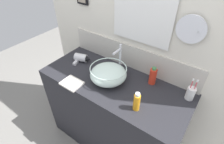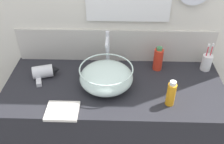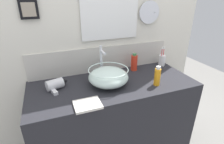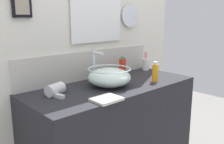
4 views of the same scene
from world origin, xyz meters
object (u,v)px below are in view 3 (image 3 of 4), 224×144
object	(u,v)px
faucet	(102,59)
hair_drier	(57,84)
glass_bowl_sink	(108,77)
toothbrush_cup	(162,60)
lotion_bottle	(157,76)
spray_bottle	(134,62)
hand_towel	(88,105)

from	to	relation	value
faucet	hair_drier	world-z (taller)	faucet
glass_bowl_sink	toothbrush_cup	size ratio (longest dim) A/B	1.63
glass_bowl_sink	hair_drier	bearing A→B (deg)	168.21
glass_bowl_sink	lotion_bottle	bearing A→B (deg)	-21.59
faucet	spray_bottle	bearing A→B (deg)	3.63
hair_drier	spray_bottle	size ratio (longest dim) A/B	1.10
faucet	toothbrush_cup	distance (m)	0.64
glass_bowl_sink	lotion_bottle	distance (m)	0.38
lotion_bottle	faucet	bearing A→B (deg)	139.01
toothbrush_cup	lotion_bottle	bearing A→B (deg)	-130.38
faucet	lotion_bottle	xyz separation A→B (m)	(0.35, -0.30, -0.08)
toothbrush_cup	hair_drier	bearing A→B (deg)	-173.78
lotion_bottle	spray_bottle	distance (m)	0.33
faucet	spray_bottle	distance (m)	0.33
faucet	spray_bottle	size ratio (longest dim) A/B	1.68
glass_bowl_sink	toothbrush_cup	world-z (taller)	toothbrush_cup
toothbrush_cup	lotion_bottle	xyz separation A→B (m)	(-0.28, -0.33, 0.02)
hair_drier	hand_towel	distance (m)	0.34
glass_bowl_sink	faucet	distance (m)	0.19
toothbrush_cup	spray_bottle	xyz separation A→B (m)	(-0.31, -0.00, 0.02)
hair_drier	spray_bottle	world-z (taller)	spray_bottle
faucet	lotion_bottle	size ratio (longest dim) A/B	1.72
spray_bottle	hand_towel	distance (m)	0.68
faucet	toothbrush_cup	xyz separation A→B (m)	(0.63, 0.02, -0.10)
hair_drier	glass_bowl_sink	bearing A→B (deg)	-11.79
hair_drier	lotion_bottle	world-z (taller)	lotion_bottle
glass_bowl_sink	spray_bottle	size ratio (longest dim) A/B	1.93
glass_bowl_sink	lotion_bottle	xyz separation A→B (m)	(0.35, -0.14, 0.00)
faucet	hair_drier	distance (m)	0.41
lotion_bottle	spray_bottle	size ratio (longest dim) A/B	0.97
lotion_bottle	spray_bottle	bearing A→B (deg)	95.40
glass_bowl_sink	faucet	bearing A→B (deg)	90.00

